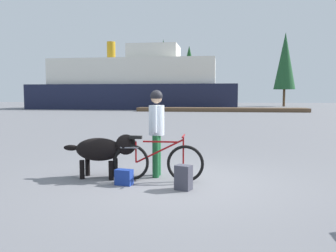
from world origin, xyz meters
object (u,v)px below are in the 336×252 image
(person_cyclist, at_px, (157,124))
(backpack, at_px, (184,177))
(dog, at_px, (104,149))
(ferry_boat, at_px, (136,85))
(bicycle, at_px, (157,161))
(handbag_pannier, at_px, (124,177))
(sailboat_moored, at_px, (145,104))

(person_cyclist, relative_size, backpack, 4.05)
(dog, distance_m, ferry_boat, 39.09)
(bicycle, xyz_separation_m, handbag_pannier, (-0.57, -0.37, -0.25))
(bicycle, relative_size, ferry_boat, 0.07)
(backpack, distance_m, sailboat_moored, 45.65)
(dog, distance_m, handbag_pannier, 0.87)
(handbag_pannier, xyz_separation_m, ferry_boat, (-8.85, 38.62, 2.89))
(person_cyclist, xyz_separation_m, dog, (-1.04, -0.29, -0.50))
(sailboat_moored, bearing_deg, handbag_pannier, -78.68)
(bicycle, bearing_deg, ferry_boat, 103.84)
(bicycle, bearing_deg, backpack, -44.13)
(bicycle, xyz_separation_m, ferry_boat, (-9.43, 38.25, 2.65))
(dog, bearing_deg, handbag_pannier, -42.32)
(bicycle, height_order, sailboat_moored, sailboat_moored)
(person_cyclist, distance_m, sailboat_moored, 44.56)
(backpack, relative_size, sailboat_moored, 0.05)
(ferry_boat, bearing_deg, handbag_pannier, -77.09)
(bicycle, relative_size, dog, 1.18)
(backpack, distance_m, handbag_pannier, 1.16)
(person_cyclist, distance_m, handbag_pannier, 1.33)
(person_cyclist, xyz_separation_m, backpack, (0.66, -0.98, -0.87))
(backpack, height_order, ferry_boat, ferry_boat)
(backpack, xyz_separation_m, sailboat_moored, (-10.02, 44.54, 0.27))
(handbag_pannier, bearing_deg, backpack, -9.07)
(dog, relative_size, ferry_boat, 0.06)
(bicycle, height_order, dog, bicycle)
(bicycle, xyz_separation_m, backpack, (0.57, -0.56, -0.17))
(dog, xyz_separation_m, ferry_boat, (-8.30, 38.12, 2.45))
(dog, xyz_separation_m, sailboat_moored, (-8.33, 43.85, -0.10))
(dog, height_order, backpack, dog)
(bicycle, bearing_deg, sailboat_moored, 102.12)
(bicycle, height_order, person_cyclist, person_cyclist)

